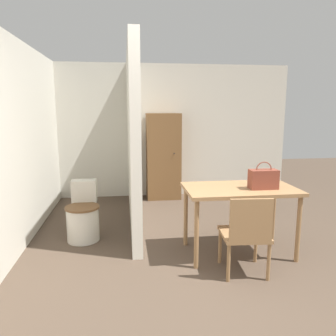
{
  "coord_description": "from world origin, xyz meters",
  "views": [
    {
      "loc": [
        -0.72,
        -2.31,
        1.68
      ],
      "look_at": [
        -0.21,
        1.58,
        0.96
      ],
      "focal_mm": 35.0,
      "sensor_mm": 36.0,
      "label": 1
    }
  ],
  "objects": [
    {
      "name": "wall_left",
      "position": [
        -2.01,
        1.96,
        1.25
      ],
      "size": [
        0.12,
        4.92,
        2.5
      ],
      "color": "beige",
      "rests_on": "ground_plane"
    },
    {
      "name": "toilet",
      "position": [
        -1.28,
        1.85,
        0.29
      ],
      "size": [
        0.43,
        0.58,
        0.73
      ],
      "color": "silver",
      "rests_on": "ground_plane"
    },
    {
      "name": "wooden_chair",
      "position": [
        0.46,
        0.67,
        0.46
      ],
      "size": [
        0.49,
        0.49,
        0.84
      ],
      "rotation": [
        0.0,
        0.0,
        -0.08
      ],
      "color": "#997047",
      "rests_on": "ground_plane"
    },
    {
      "name": "handbag",
      "position": [
        0.8,
        1.09,
        0.9
      ],
      "size": [
        0.31,
        0.15,
        0.31
      ],
      "color": "brown",
      "rests_on": "dining_table"
    },
    {
      "name": "dining_table",
      "position": [
        0.57,
        1.18,
        0.71
      ],
      "size": [
        1.26,
        0.73,
        0.79
      ],
      "color": "#997047",
      "rests_on": "ground_plane"
    },
    {
      "name": "ground_plane",
      "position": [
        0.0,
        0.0,
        0.0
      ],
      "size": [
        16.0,
        16.0,
        0.0
      ],
      "primitive_type": "plane",
      "color": "#4C3D30"
    },
    {
      "name": "wall_back",
      "position": [
        0.0,
        3.98,
        1.25
      ],
      "size": [
        4.9,
        0.12,
        2.5
      ],
      "color": "beige",
      "rests_on": "ground_plane"
    },
    {
      "name": "partition_wall",
      "position": [
        -0.61,
        2.54,
        1.25
      ],
      "size": [
        0.12,
        2.78,
        2.5
      ],
      "color": "beige",
      "rests_on": "ground_plane"
    },
    {
      "name": "space_heater",
      "position": [
        1.67,
        2.92,
        0.23
      ],
      "size": [
        0.29,
        0.19,
        0.45
      ],
      "color": "#2D2D33",
      "rests_on": "ground_plane"
    },
    {
      "name": "wooden_cabinet",
      "position": [
        -0.01,
        3.7,
        0.8
      ],
      "size": [
        0.62,
        0.43,
        1.59
      ],
      "color": "brown",
      "rests_on": "ground_plane"
    }
  ]
}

